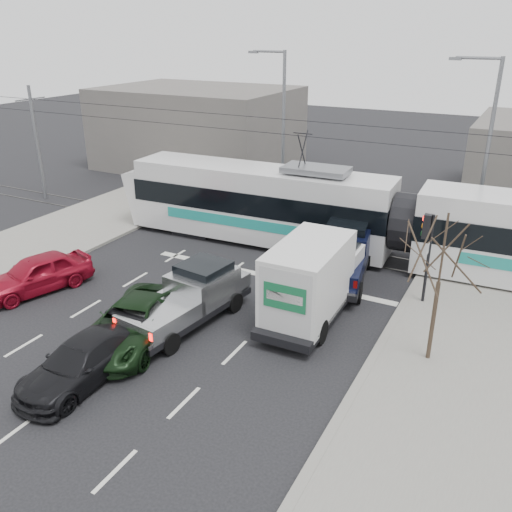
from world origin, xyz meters
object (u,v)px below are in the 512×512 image
at_px(tram, 404,223).
at_px(red_car, 37,274).
at_px(bare_tree, 443,256).
at_px(traffic_signal, 427,239).
at_px(navy_pickup, 343,254).
at_px(street_lamp_near, 484,144).
at_px(dark_car, 81,362).
at_px(silver_pickup, 192,296).
at_px(green_car, 133,323).
at_px(box_truck, 313,279).
at_px(street_lamp_far, 281,120).

relative_size(tram, red_car, 6.15).
bearing_deg(bare_tree, traffic_signal, 105.76).
height_order(tram, red_car, tram).
bearing_deg(tram, navy_pickup, -127.26).
xyz_separation_m(tram, navy_pickup, (-1.87, -2.69, -0.86)).
height_order(navy_pickup, red_car, navy_pickup).
xyz_separation_m(street_lamp_near, dark_car, (-9.04, -17.51, -4.45)).
distance_m(street_lamp_near, silver_pickup, 15.68).
xyz_separation_m(street_lamp_near, green_car, (-9.07, -15.00, -4.37)).
xyz_separation_m(navy_pickup, red_car, (-10.84, -7.03, -0.37)).
distance_m(traffic_signal, red_car, 15.76).
xyz_separation_m(street_lamp_near, tram, (-2.50, -3.96, -3.10)).
bearing_deg(box_truck, tram, 73.77).
bearing_deg(street_lamp_near, tram, -122.20).
height_order(green_car, red_car, red_car).
relative_size(bare_tree, dark_car, 1.09).
bearing_deg(red_car, box_truck, 34.37).
bearing_deg(navy_pickup, tram, 44.69).
bearing_deg(street_lamp_far, silver_pickup, -77.10).
distance_m(tram, box_truck, 6.72).
relative_size(traffic_signal, navy_pickup, 0.62).
relative_size(traffic_signal, box_truck, 0.57).
bearing_deg(navy_pickup, box_truck, -98.80).
relative_size(bare_tree, tram, 0.18).
distance_m(box_truck, red_car, 11.45).
height_order(street_lamp_far, dark_car, street_lamp_far).
height_order(bare_tree, street_lamp_far, street_lamp_far).
bearing_deg(street_lamp_far, red_car, -103.30).
distance_m(street_lamp_near, green_car, 18.07).
distance_m(bare_tree, street_lamp_far, 17.97).
distance_m(street_lamp_far, tram, 11.24).
height_order(traffic_signal, street_lamp_near, street_lamp_near).
relative_size(street_lamp_far, dark_car, 1.97).
xyz_separation_m(street_lamp_far, dark_car, (2.46, -19.51, -4.45)).
height_order(bare_tree, dark_car, bare_tree).
bearing_deg(green_car, silver_pickup, 55.21).
bearing_deg(box_truck, red_car, -164.57).
height_order(street_lamp_near, tram, street_lamp_near).
bearing_deg(street_lamp_far, green_car, -81.88).
height_order(red_car, dark_car, red_car).
bearing_deg(traffic_signal, street_lamp_near, 83.59).
xyz_separation_m(street_lamp_near, red_car, (-15.21, -13.68, -4.34)).
relative_size(street_lamp_near, tram, 0.32).
bearing_deg(street_lamp_near, street_lamp_far, 170.13).
relative_size(traffic_signal, tram, 0.13).
relative_size(tram, box_truck, 4.40).
bearing_deg(silver_pickup, street_lamp_near, 64.88).
bearing_deg(bare_tree, red_car, -171.99).
relative_size(navy_pickup, dark_car, 1.26).
distance_m(traffic_signal, box_truck, 4.65).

